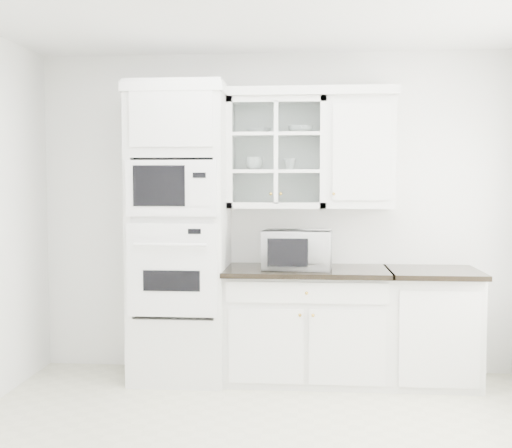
{
  "coord_description": "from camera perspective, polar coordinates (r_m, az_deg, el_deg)",
  "views": [
    {
      "loc": [
        0.29,
        -3.71,
        1.61
      ],
      "look_at": [
        -0.1,
        1.05,
        1.3
      ],
      "focal_mm": 45.0,
      "sensor_mm": 36.0,
      "label": 1
    }
  ],
  "objects": [
    {
      "name": "bowl_a",
      "position": [
        5.34,
        0.25,
        8.27
      ],
      "size": [
        0.24,
        0.24,
        0.05
      ],
      "primitive_type": "imported",
      "rotation": [
        0.0,
        0.0,
        -0.31
      ],
      "color": "white",
      "rests_on": "upper_cabinet_glass"
    },
    {
      "name": "oven_column",
      "position": [
        5.25,
        -6.76,
        -0.8
      ],
      "size": [
        0.76,
        0.68,
        2.4
      ],
      "color": "silver",
      "rests_on": "ground"
    },
    {
      "name": "cup_b",
      "position": [
        5.31,
        3.04,
        5.31
      ],
      "size": [
        0.11,
        0.11,
        0.1
      ],
      "primitive_type": "imported",
      "rotation": [
        0.0,
        0.0,
        -0.04
      ],
      "color": "white",
      "rests_on": "upper_cabinet_glass"
    },
    {
      "name": "upper_cabinet_solid",
      "position": [
        5.32,
        9.2,
        6.25
      ],
      "size": [
        0.55,
        0.33,
        0.9
      ],
      "primitive_type": "cube",
      "color": "silver",
      "rests_on": "room_shell"
    },
    {
      "name": "room_shell",
      "position": [
        4.16,
        0.69,
        6.04
      ],
      "size": [
        4.0,
        3.5,
        2.7
      ],
      "color": "white",
      "rests_on": "ground"
    },
    {
      "name": "bowl_b",
      "position": [
        5.33,
        3.99,
        8.36
      ],
      "size": [
        0.25,
        0.25,
        0.06
      ],
      "primitive_type": "imported",
      "rotation": [
        0.0,
        0.0,
        -0.22
      ],
      "color": "white",
      "rests_on": "upper_cabinet_glass"
    },
    {
      "name": "cup_a",
      "position": [
        5.33,
        -0.16,
        5.38
      ],
      "size": [
        0.17,
        0.17,
        0.11
      ],
      "primitive_type": "imported",
      "rotation": [
        0.0,
        0.0,
        -0.26
      ],
      "color": "white",
      "rests_on": "upper_cabinet_glass"
    },
    {
      "name": "extra_base_cabinet",
      "position": [
        5.38,
        15.35,
        -8.73
      ],
      "size": [
        0.72,
        0.67,
        0.92
      ],
      "color": "silver",
      "rests_on": "ground"
    },
    {
      "name": "crown_molding",
      "position": [
        5.33,
        0.72,
        11.52
      ],
      "size": [
        2.14,
        0.38,
        0.07
      ],
      "primitive_type": "cube",
      "color": "white",
      "rests_on": "room_shell"
    },
    {
      "name": "countertop_microwave",
      "position": [
        5.15,
        3.73,
        -2.26
      ],
      "size": [
        0.57,
        0.49,
        0.31
      ],
      "primitive_type": "imported",
      "rotation": [
        0.0,
        0.0,
        3.05
      ],
      "color": "white",
      "rests_on": "base_cabinet_run"
    },
    {
      "name": "upper_cabinet_glass",
      "position": [
        5.31,
        1.88,
        6.3
      ],
      "size": [
        0.8,
        0.33,
        0.9
      ],
      "color": "silver",
      "rests_on": "room_shell"
    },
    {
      "name": "base_cabinet_run",
      "position": [
        5.29,
        4.51,
        -8.83
      ],
      "size": [
        1.32,
        0.67,
        0.92
      ],
      "color": "silver",
      "rests_on": "ground"
    }
  ]
}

